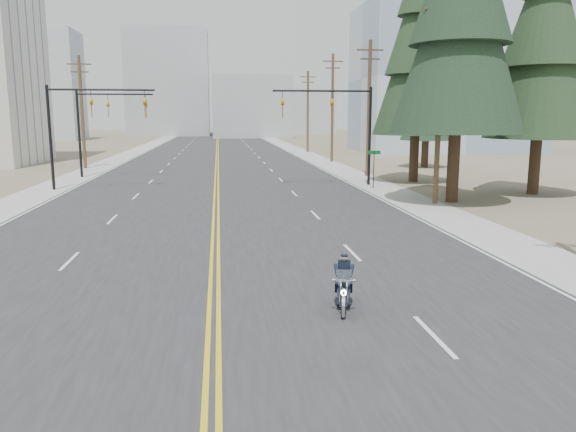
{
  "coord_description": "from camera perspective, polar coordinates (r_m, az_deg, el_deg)",
  "views": [
    {
      "loc": [
        0.22,
        -7.62,
        4.98
      ],
      "look_at": [
        2.52,
        11.13,
        1.6
      ],
      "focal_mm": 35.0,
      "sensor_mm": 36.0,
      "label": 1
    }
  ],
  "objects": [
    {
      "name": "haze_bldg_b",
      "position": [
        132.86,
        -3.72,
        11.0
      ],
      "size": [
        18.0,
        14.0,
        14.0
      ],
      "primitive_type": "cube",
      "color": "#ADB2B7",
      "rests_on": "ground"
    },
    {
      "name": "motorcyclist",
      "position": [
        14.73,
        5.69,
        -6.74
      ],
      "size": [
        1.17,
        1.96,
        1.43
      ],
      "primitive_type": null,
      "rotation": [
        0.0,
        0.0,
        2.92
      ],
      "color": "black",
      "rests_on": "ground"
    },
    {
      "name": "road",
      "position": [
        77.78,
        -7.2,
        6.4
      ],
      "size": [
        20.0,
        200.0,
        0.01
      ],
      "primitive_type": "cube",
      "color": "#303033",
      "rests_on": "ground"
    },
    {
      "name": "utility_pole_b",
      "position": [
        33.0,
        15.16,
        11.54
      ],
      "size": [
        2.2,
        0.3,
        11.5
      ],
      "color": "brown",
      "rests_on": "ground"
    },
    {
      "name": "sidewalk_left",
      "position": [
        78.65,
        -15.65,
        6.15
      ],
      "size": [
        3.0,
        200.0,
        0.01
      ],
      "primitive_type": "cube",
      "color": "#A5A5A0",
      "rests_on": "ground"
    },
    {
      "name": "utility_pole_left",
      "position": [
        57.05,
        -20.21,
        10.03
      ],
      "size": [
        2.2,
        0.3,
        10.5
      ],
      "color": "brown",
      "rests_on": "ground"
    },
    {
      "name": "utility_pole_d",
      "position": [
        61.86,
        4.53,
        11.04
      ],
      "size": [
        2.2,
        0.3,
        11.5
      ],
      "color": "brown",
      "rests_on": "ground"
    },
    {
      "name": "traffic_mast_far",
      "position": [
        48.56,
        -18.59,
        9.5
      ],
      "size": [
        6.1,
        0.26,
        7.0
      ],
      "color": "black",
      "rests_on": "ground"
    },
    {
      "name": "haze_bldg_e",
      "position": [
        159.56,
        1.96,
        10.51
      ],
      "size": [
        14.0,
        14.0,
        12.0
      ],
      "primitive_type": "cube",
      "color": "#B7BCC6",
      "rests_on": "ground"
    },
    {
      "name": "utility_pole_c",
      "position": [
        47.25,
        8.21,
        10.95
      ],
      "size": [
        2.2,
        0.3,
        11.0
      ],
      "color": "brown",
      "rests_on": "ground"
    },
    {
      "name": "haze_bldg_d",
      "position": [
        148.34,
        -12.03,
        13.03
      ],
      "size": [
        20.0,
        15.0,
        26.0
      ],
      "primitive_type": "cube",
      "color": "#ADB2B7",
      "rests_on": "ground"
    },
    {
      "name": "traffic_mast_right",
      "position": [
        40.57,
        5.55,
        10.04
      ],
      "size": [
        7.1,
        0.26,
        7.0
      ],
      "color": "black",
      "rests_on": "ground"
    },
    {
      "name": "sidewalk_right",
      "position": [
        78.59,
        1.27,
        6.51
      ],
      "size": [
        3.0,
        200.0,
        0.01
      ],
      "primitive_type": "cube",
      "color": "#A5A5A0",
      "rests_on": "ground"
    },
    {
      "name": "utility_pole_e",
      "position": [
        78.59,
        2.02,
        10.69
      ],
      "size": [
        2.2,
        0.3,
        11.0
      ],
      "color": "brown",
      "rests_on": "ground"
    },
    {
      "name": "conifer_far",
      "position": [
        56.79,
        14.0,
        12.5
      ],
      "size": [
        4.95,
        4.95,
        13.25
      ],
      "rotation": [
        0.0,
        0.0,
        -0.27
      ],
      "color": "#382619",
      "rests_on": "ground"
    },
    {
      "name": "conifer_mid",
      "position": [
        39.64,
        24.66,
        16.93
      ],
      "size": [
        6.71,
        6.71,
        17.9
      ],
      "rotation": [
        0.0,
        0.0,
        -0.25
      ],
      "color": "#382619",
      "rests_on": "ground"
    },
    {
      "name": "conifer_tall",
      "position": [
        44.21,
        13.12,
        16.79
      ],
      "size": [
        6.45,
        6.45,
        17.92
      ],
      "rotation": [
        0.0,
        0.0,
        -0.2
      ],
      "color": "#382619",
      "rests_on": "ground"
    },
    {
      "name": "glass_building",
      "position": [
        84.02,
        15.66,
        13.21
      ],
      "size": [
        24.0,
        16.0,
        20.0
      ],
      "primitive_type": "cube",
      "color": "#9EB5CC",
      "rests_on": "ground"
    },
    {
      "name": "haze_bldg_c",
      "position": [
        124.23,
        11.93,
        11.79
      ],
      "size": [
        16.0,
        12.0,
        18.0
      ],
      "primitive_type": "cube",
      "color": "#B7BCC6",
      "rests_on": "ground"
    },
    {
      "name": "street_sign",
      "position": [
        39.21,
        8.72,
        5.38
      ],
      "size": [
        0.9,
        0.06,
        2.62
      ],
      "color": "black",
      "rests_on": "ground"
    },
    {
      "name": "traffic_mast_left",
      "position": [
        40.67,
        -20.36,
        9.46
      ],
      "size": [
        7.1,
        0.26,
        7.0
      ],
      "color": "black",
      "rests_on": "ground"
    },
    {
      "name": "haze_bldg_a",
      "position": [
        127.72,
        -23.55,
        12.02
      ],
      "size": [
        14.0,
        12.0,
        22.0
      ],
      "primitive_type": "cube",
      "color": "#B7BCC6",
      "rests_on": "ground"
    }
  ]
}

